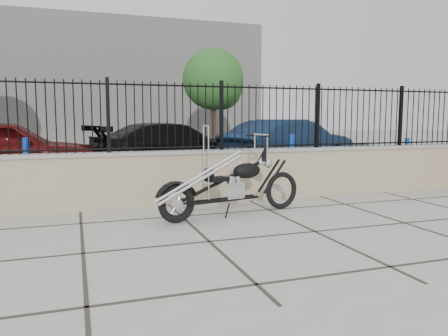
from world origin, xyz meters
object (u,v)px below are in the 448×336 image
car_black (173,147)px  car_blue (289,144)px  chopper_motorcycle (230,170)px  car_red (5,150)px

car_black → car_blue: car_blue is taller
car_blue → car_black: bearing=58.4°
chopper_motorcycle → car_blue: 6.77m
chopper_motorcycle → car_blue: bearing=43.0°
car_red → car_black: (4.35, 0.67, -0.07)m
chopper_motorcycle → car_red: (-3.91, 5.52, 0.04)m
chopper_motorcycle → car_black: (0.44, 6.18, -0.02)m
car_black → chopper_motorcycle: bearing=160.7°
car_red → car_black: bearing=-82.3°
car_blue → car_red: bearing=69.1°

